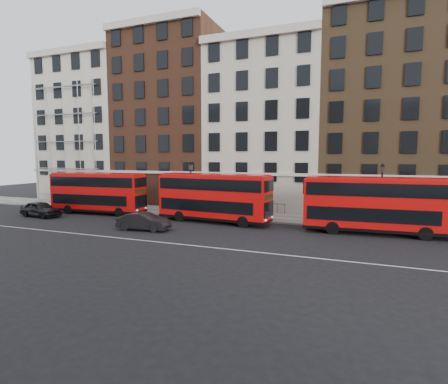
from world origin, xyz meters
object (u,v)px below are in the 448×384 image
at_px(bus_a, 98,192).
at_px(car_rear, 41,209).
at_px(bus_b, 214,196).
at_px(car_front, 143,221).
at_px(bus_c, 374,204).

distance_m(bus_a, car_rear, 5.70).
height_order(bus_b, car_rear, bus_b).
bearing_deg(bus_a, car_front, -33.59).
relative_size(car_rear, car_front, 1.04).
distance_m(bus_a, car_front, 10.82).
xyz_separation_m(bus_b, bus_c, (13.56, -0.00, -0.00)).
bearing_deg(car_rear, car_front, -91.58).
distance_m(bus_b, car_front, 6.89).
height_order(bus_b, car_front, bus_b).
relative_size(bus_c, car_rear, 2.33).
relative_size(bus_c, car_front, 2.42).
bearing_deg(bus_c, bus_a, 177.38).
bearing_deg(car_rear, bus_a, -42.69).
bearing_deg(bus_b, bus_a, -175.02).
bearing_deg(car_rear, bus_c, -77.73).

